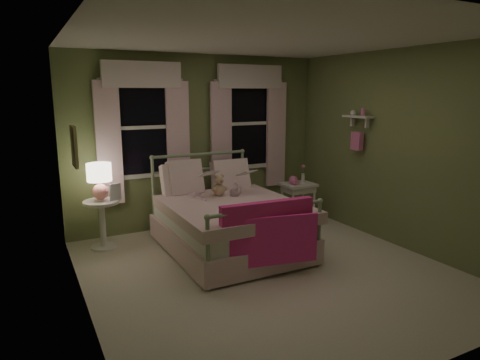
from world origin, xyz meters
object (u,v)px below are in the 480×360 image
nightstand_left (102,218)px  table_lamp (99,178)px  child_left (195,178)px  child_right (232,176)px  teddy_bear (219,187)px  bed (228,222)px  nightstand_right (298,190)px

nightstand_left → table_lamp: bearing=90.0°
child_left → child_right: bearing=177.2°
child_left → nightstand_left: 1.33m
teddy_bear → bed: bearing=-91.2°
bed → teddy_bear: bearing=88.8°
teddy_bear → nightstand_right: 1.51m
table_lamp → nightstand_right: table_lamp is taller
bed → nightstand_left: bearing=150.5°
child_right → nightstand_right: child_right is taller
teddy_bear → table_lamp: (-1.45, 0.54, 0.16)m
child_left → nightstand_right: child_left is taller
teddy_bear → child_left: bearing=150.5°
bed → nightstand_right: (1.48, 0.52, 0.17)m
nightstand_left → table_lamp: table_lamp is taller
child_left → table_lamp: size_ratio=1.42×
table_lamp → nightstand_right: size_ratio=0.75×
child_left → table_lamp: bearing=-21.0°
child_right → nightstand_right: 1.24m
bed → nightstand_left: 1.66m
child_left → teddy_bear: bearing=147.7°
child_right → nightstand_right: bearing=-151.4°
table_lamp → teddy_bear: bearing=-20.5°
bed → child_left: bearing=122.4°
teddy_bear → nightstand_right: bearing=9.6°
bed → table_lamp: bed is taller
bed → nightstand_left: (-1.45, 0.82, 0.04)m
child_right → table_lamp: bearing=11.7°
child_right → table_lamp: child_right is taller
teddy_bear → nightstand_left: teddy_bear is taller
child_left → table_lamp: child_left is taller
child_right → teddy_bear: 0.34m
teddy_bear → child_right: bearing=29.5°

